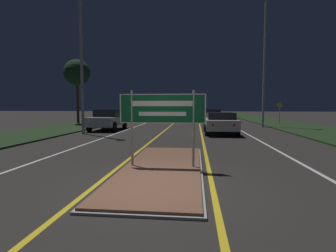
{
  "coord_description": "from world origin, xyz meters",
  "views": [
    {
      "loc": [
        0.93,
        -5.54,
        1.79
      ],
      "look_at": [
        0.0,
        3.19,
        1.12
      ],
      "focal_mm": 28.0,
      "sensor_mm": 36.0,
      "label": 1
    }
  ],
  "objects": [
    {
      "name": "highway_sign",
      "position": [
        0.0,
        1.69,
        1.62
      ],
      "size": [
        2.41,
        0.07,
        2.12
      ],
      "color": "#9E9E99",
      "rests_on": "median_island"
    },
    {
      "name": "streetlight_left_near",
      "position": [
        -6.21,
        10.42,
        6.52
      ],
      "size": [
        0.49,
        0.49,
        10.67
      ],
      "color": "#9E9E99",
      "rests_on": "ground_plane"
    },
    {
      "name": "streetlight_right_near",
      "position": [
        6.51,
        17.02,
        6.46
      ],
      "size": [
        0.46,
        0.46,
        10.88
      ],
      "color": "#9E9E99",
      "rests_on": "ground_plane"
    },
    {
      "name": "centre_line_yellow_left",
      "position": [
        -1.31,
        25.0,
        0.0
      ],
      "size": [
        0.12,
        70.0,
        0.01
      ],
      "color": "gold",
      "rests_on": "ground_plane"
    },
    {
      "name": "verge_left",
      "position": [
        -9.5,
        20.0,
        0.04
      ],
      "size": [
        5.0,
        100.0,
        0.08
      ],
      "color": "#1E3319",
      "rests_on": "ground_plane"
    },
    {
      "name": "median_island",
      "position": [
        0.0,
        1.69,
        0.04
      ],
      "size": [
        2.23,
        6.52,
        0.1
      ],
      "color": "#999993",
      "rests_on": "ground_plane"
    },
    {
      "name": "car_approaching_2",
      "position": [
        -5.5,
        42.35,
        0.79
      ],
      "size": [
        2.02,
        4.79,
        1.5
      ],
      "color": "maroon",
      "rests_on": "ground_plane"
    },
    {
      "name": "centre_line_yellow_right",
      "position": [
        1.31,
        25.0,
        0.0
      ],
      "size": [
        0.12,
        70.0,
        0.01
      ],
      "color": "gold",
      "rests_on": "ground_plane"
    },
    {
      "name": "edge_line_white_left",
      "position": [
        -7.2,
        25.0,
        0.0
      ],
      "size": [
        0.1,
        70.0,
        0.01
      ],
      "color": "silver",
      "rests_on": "ground_plane"
    },
    {
      "name": "car_receding_0",
      "position": [
        2.5,
        11.53,
        0.74
      ],
      "size": [
        2.02,
        4.54,
        1.36
      ],
      "color": "silver",
      "rests_on": "ground_plane"
    },
    {
      "name": "roadside_palm_left",
      "position": [
        -10.37,
        18.65,
        4.93
      ],
      "size": [
        2.44,
        2.44,
        6.12
      ],
      "color": "#4C3823",
      "rests_on": "verge_left"
    },
    {
      "name": "lane_line_white_left",
      "position": [
        -4.2,
        25.0,
        0.0
      ],
      "size": [
        0.12,
        70.0,
        0.01
      ],
      "color": "silver",
      "rests_on": "ground_plane"
    },
    {
      "name": "car_receding_1",
      "position": [
        2.84,
        24.5,
        0.74
      ],
      "size": [
        1.9,
        4.39,
        1.42
      ],
      "color": "#B7B7BC",
      "rests_on": "ground_plane"
    },
    {
      "name": "car_approaching_0",
      "position": [
        -5.58,
        13.4,
        0.81
      ],
      "size": [
        2.0,
        4.41,
        1.53
      ],
      "color": "#B7B7BC",
      "rests_on": "ground_plane"
    },
    {
      "name": "edge_line_white_right",
      "position": [
        7.2,
        25.0,
        0.0
      ],
      "size": [
        0.1,
        70.0,
        0.01
      ],
      "color": "silver",
      "rests_on": "ground_plane"
    },
    {
      "name": "car_approaching_1",
      "position": [
        -5.58,
        27.34,
        0.71
      ],
      "size": [
        1.88,
        4.68,
        1.35
      ],
      "color": "maroon",
      "rests_on": "ground_plane"
    },
    {
      "name": "warning_sign",
      "position": [
        8.88,
        20.39,
        1.32
      ],
      "size": [
        0.6,
        0.06,
        2.05
      ],
      "color": "#9E9E99",
      "rests_on": "verge_right"
    },
    {
      "name": "verge_right",
      "position": [
        9.5,
        20.0,
        0.04
      ],
      "size": [
        5.0,
        100.0,
        0.08
      ],
      "color": "#1E3319",
      "rests_on": "ground_plane"
    },
    {
      "name": "lane_line_white_right",
      "position": [
        4.2,
        25.0,
        0.0
      ],
      "size": [
        0.12,
        70.0,
        0.01
      ],
      "color": "silver",
      "rests_on": "ground_plane"
    },
    {
      "name": "ground_plane",
      "position": [
        0.0,
        0.0,
        0.0
      ],
      "size": [
        160.0,
        160.0,
        0.0
      ],
      "primitive_type": "plane",
      "color": "#282623"
    }
  ]
}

